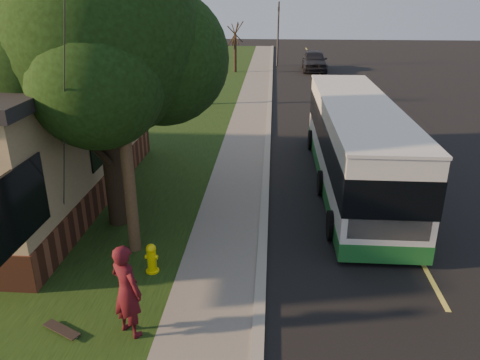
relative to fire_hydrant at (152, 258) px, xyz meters
name	(u,v)px	position (x,y,z in m)	size (l,w,h in m)	color
ground	(261,278)	(2.60, 0.00, -0.43)	(120.00, 120.00, 0.00)	black
road	(361,149)	(6.60, 10.00, -0.43)	(8.00, 80.00, 0.01)	black
curb	(268,146)	(2.60, 10.00, -0.37)	(0.25, 80.00, 0.12)	gray
sidewalk	(245,146)	(1.60, 10.00, -0.39)	(2.00, 80.00, 0.08)	slate
grass_verge	(165,145)	(-1.90, 10.00, -0.40)	(5.00, 80.00, 0.07)	black
fire_hydrant	(152,258)	(0.00, 0.00, 0.00)	(0.32, 0.32, 0.74)	yellow
utility_pole	(118,72)	(-0.71, 0.99, 4.20)	(2.86, 3.21, 9.07)	#473321
leafy_tree	(103,40)	(-1.57, 2.65, 4.73)	(6.30, 6.00, 7.80)	black
bare_tree_near	(210,68)	(-0.90, 18.00, 1.72)	(1.38, 1.21, 4.31)	black
bare_tree_far	(235,48)	(-0.40, 30.00, 1.57)	(1.38, 1.21, 4.03)	black
traffic_signal	(278,30)	(3.10, 34.00, 2.73)	(0.18, 0.22, 5.50)	#2D2D30
transit_bus	(355,142)	(5.59, 5.96, 1.13)	(2.49, 10.81, 2.93)	silver
skateboarder	(127,291)	(0.10, -2.15, 0.61)	(0.71, 0.47, 1.94)	#450D16
skateboard_spare	(62,330)	(-1.26, -2.26, -0.30)	(0.87, 0.59, 0.08)	black
dumpster	(17,168)	(-6.02, 5.21, 0.19)	(1.59, 1.43, 1.15)	black
distant_car	(314,61)	(6.23, 31.58, 0.42)	(2.01, 4.99, 1.70)	black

